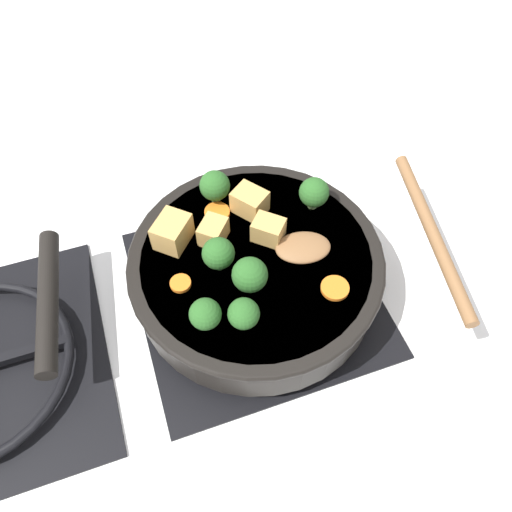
# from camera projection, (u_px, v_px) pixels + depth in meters

# --- Properties ---
(ground_plane) EXTENTS (2.40, 2.40, 0.00)m
(ground_plane) POSITION_uv_depth(u_px,v_px,m) (256.00, 293.00, 0.68)
(ground_plane) COLOR white
(front_burner_grate) EXTENTS (0.31, 0.31, 0.03)m
(front_burner_grate) POSITION_uv_depth(u_px,v_px,m) (256.00, 288.00, 0.67)
(front_burner_grate) COLOR black
(front_burner_grate) RESTS_ON ground_plane
(skillet_pan) EXTENTS (0.32, 0.43, 0.06)m
(skillet_pan) POSITION_uv_depth(u_px,v_px,m) (254.00, 269.00, 0.63)
(skillet_pan) COLOR black
(skillet_pan) RESTS_ON front_burner_grate
(wooden_spoon) EXTENTS (0.26, 0.23, 0.02)m
(wooden_spoon) POSITION_uv_depth(u_px,v_px,m) (380.00, 239.00, 0.61)
(wooden_spoon) COLOR brown
(wooden_spoon) RESTS_ON skillet_pan
(tofu_cube_center_large) EXTENTS (0.05, 0.05, 0.03)m
(tofu_cube_center_large) POSITION_uv_depth(u_px,v_px,m) (250.00, 202.00, 0.64)
(tofu_cube_center_large) COLOR tan
(tofu_cube_center_large) RESTS_ON skillet_pan
(tofu_cube_near_handle) EXTENTS (0.06, 0.06, 0.04)m
(tofu_cube_near_handle) POSITION_uv_depth(u_px,v_px,m) (172.00, 232.00, 0.61)
(tofu_cube_near_handle) COLOR tan
(tofu_cube_near_handle) RESTS_ON skillet_pan
(tofu_cube_east_chunk) EXTENTS (0.05, 0.04, 0.03)m
(tofu_cube_east_chunk) POSITION_uv_depth(u_px,v_px,m) (213.00, 232.00, 0.61)
(tofu_cube_east_chunk) COLOR tan
(tofu_cube_east_chunk) RESTS_ON skillet_pan
(tofu_cube_west_chunk) EXTENTS (0.05, 0.05, 0.03)m
(tofu_cube_west_chunk) POSITION_uv_depth(u_px,v_px,m) (268.00, 230.00, 0.61)
(tofu_cube_west_chunk) COLOR tan
(tofu_cube_west_chunk) RESTS_ON skillet_pan
(broccoli_floret_near_spoon) EXTENTS (0.04, 0.04, 0.05)m
(broccoli_floret_near_spoon) POSITION_uv_depth(u_px,v_px,m) (314.00, 193.00, 0.63)
(broccoli_floret_near_spoon) COLOR #709956
(broccoli_floret_near_spoon) RESTS_ON skillet_pan
(broccoli_floret_center_top) EXTENTS (0.04, 0.04, 0.05)m
(broccoli_floret_center_top) POSITION_uv_depth(u_px,v_px,m) (215.00, 186.00, 0.64)
(broccoli_floret_center_top) COLOR #709956
(broccoli_floret_center_top) RESTS_ON skillet_pan
(broccoli_floret_east_rim) EXTENTS (0.04, 0.04, 0.04)m
(broccoli_floret_east_rim) POSITION_uv_depth(u_px,v_px,m) (244.00, 314.00, 0.53)
(broccoli_floret_east_rim) COLOR #709956
(broccoli_floret_east_rim) RESTS_ON skillet_pan
(broccoli_floret_west_rim) EXTENTS (0.04, 0.04, 0.05)m
(broccoli_floret_west_rim) POSITION_uv_depth(u_px,v_px,m) (250.00, 275.00, 0.56)
(broccoli_floret_west_rim) COLOR #709956
(broccoli_floret_west_rim) RESTS_ON skillet_pan
(broccoli_floret_north_edge) EXTENTS (0.04, 0.04, 0.05)m
(broccoli_floret_north_edge) POSITION_uv_depth(u_px,v_px,m) (218.00, 252.00, 0.58)
(broccoli_floret_north_edge) COLOR #709956
(broccoli_floret_north_edge) RESTS_ON skillet_pan
(broccoli_floret_south_cluster) EXTENTS (0.04, 0.04, 0.04)m
(broccoli_floret_south_cluster) POSITION_uv_depth(u_px,v_px,m) (205.00, 314.00, 0.53)
(broccoli_floret_south_cluster) COLOR #709956
(broccoli_floret_south_cluster) RESTS_ON skillet_pan
(carrot_slice_orange_thin) EXTENTS (0.02, 0.02, 0.01)m
(carrot_slice_orange_thin) POSITION_uv_depth(u_px,v_px,m) (181.00, 283.00, 0.58)
(carrot_slice_orange_thin) COLOR orange
(carrot_slice_orange_thin) RESTS_ON skillet_pan
(carrot_slice_near_center) EXTENTS (0.03, 0.03, 0.01)m
(carrot_slice_near_center) POSITION_uv_depth(u_px,v_px,m) (217.00, 212.00, 0.64)
(carrot_slice_near_center) COLOR orange
(carrot_slice_near_center) RESTS_ON skillet_pan
(carrot_slice_edge_slice) EXTENTS (0.03, 0.03, 0.01)m
(carrot_slice_edge_slice) POSITION_uv_depth(u_px,v_px,m) (335.00, 288.00, 0.58)
(carrot_slice_edge_slice) COLOR orange
(carrot_slice_edge_slice) RESTS_ON skillet_pan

